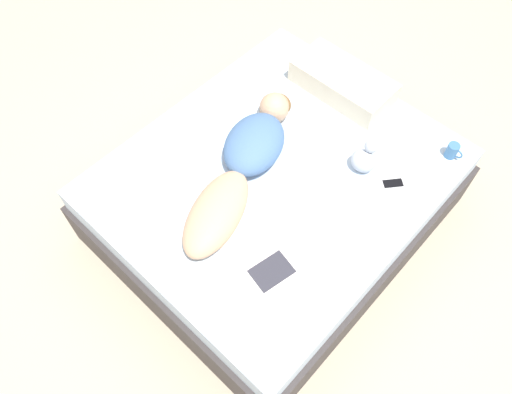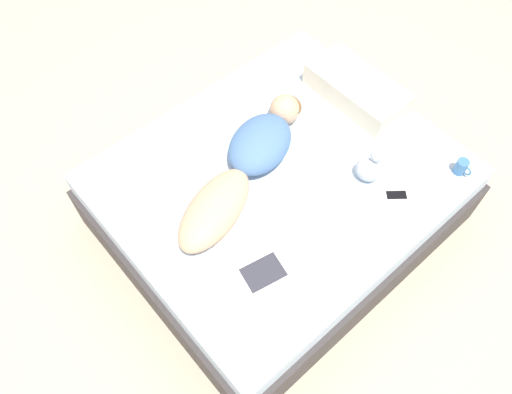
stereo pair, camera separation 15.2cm
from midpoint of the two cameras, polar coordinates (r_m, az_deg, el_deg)
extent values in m
plane|color=#B7A88E|center=(3.45, 3.69, -2.64)|extent=(12.00, 12.00, 0.00)
cube|color=#383333|center=(3.29, 3.87, -1.01)|extent=(1.73, 2.03, 0.37)
cube|color=silver|center=(3.05, 4.16, 1.72)|extent=(1.67, 1.97, 0.18)
ellipsoid|color=tan|center=(2.74, -3.18, -1.49)|extent=(0.46, 0.65, 0.17)
ellipsoid|color=#476B9E|center=(2.97, 1.87, 5.98)|extent=(0.48, 0.56, 0.20)
ellipsoid|color=brown|center=(3.18, 4.89, 10.24)|extent=(0.24, 0.23, 0.10)
sphere|color=tan|center=(3.17, 4.69, 9.91)|extent=(0.19, 0.19, 0.19)
cube|color=silver|center=(2.74, -0.05, -4.75)|extent=(0.30, 0.35, 0.01)
cube|color=silver|center=(2.65, 2.49, -8.71)|extent=(0.30, 0.35, 0.01)
cube|color=#2D2D38|center=(2.65, 2.50, -8.66)|extent=(0.19, 0.24, 0.00)
cylinder|color=teal|center=(3.20, 23.65, 3.13)|extent=(0.07, 0.07, 0.10)
cylinder|color=black|center=(3.17, 23.91, 3.57)|extent=(0.06, 0.06, 0.01)
torus|color=teal|center=(3.20, 24.20, 2.68)|extent=(0.06, 0.01, 0.06)
cube|color=silver|center=(3.01, 17.15, 0.12)|extent=(0.14, 0.15, 0.01)
cube|color=black|center=(3.00, 17.17, 0.17)|extent=(0.12, 0.12, 0.00)
ellipsoid|color=#B2BCCC|center=(2.99, 14.12, 2.97)|extent=(0.15, 0.14, 0.13)
sphere|color=#B2BCCC|center=(2.95, 15.15, 4.52)|extent=(0.08, 0.08, 0.08)
cube|color=beige|center=(3.38, 12.74, 11.89)|extent=(0.67, 0.33, 0.16)
camera|label=1|loc=(0.08, -88.45, 2.44)|focal=35.00mm
camera|label=2|loc=(0.08, 91.55, -2.44)|focal=35.00mm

